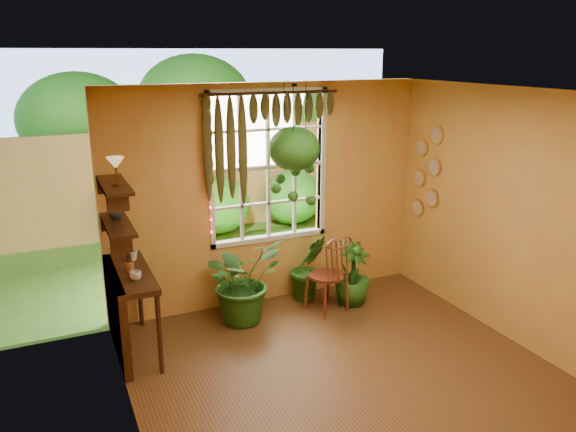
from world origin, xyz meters
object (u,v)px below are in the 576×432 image
(potted_plant_left, at_px, (243,280))
(potted_plant_mid, at_px, (308,267))
(windsor_chair, at_px, (328,285))
(counter_ledge, at_px, (121,304))
(hanging_basket, at_px, (294,155))

(potted_plant_left, height_order, potted_plant_mid, potted_plant_left)
(windsor_chair, bearing_deg, counter_ledge, 167.55)
(counter_ledge, xyz_separation_m, potted_plant_mid, (2.34, 0.42, -0.13))
(counter_ledge, height_order, hanging_basket, hanging_basket)
(potted_plant_mid, distance_m, hanging_basket, 1.50)
(counter_ledge, distance_m, potted_plant_mid, 2.38)
(windsor_chair, bearing_deg, hanging_basket, 127.58)
(counter_ledge, height_order, windsor_chair, windsor_chair)
(potted_plant_mid, bearing_deg, potted_plant_left, -166.70)
(potted_plant_left, height_order, hanging_basket, hanging_basket)
(potted_plant_mid, height_order, hanging_basket, hanging_basket)
(potted_plant_left, bearing_deg, potted_plant_mid, 13.30)
(potted_plant_mid, bearing_deg, windsor_chair, -79.74)
(windsor_chair, xyz_separation_m, potted_plant_left, (-1.02, 0.18, 0.18))
(hanging_basket, bearing_deg, counter_ledge, -171.93)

